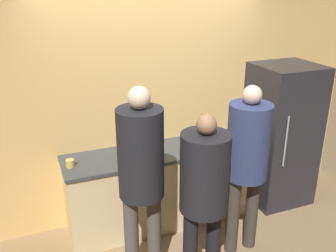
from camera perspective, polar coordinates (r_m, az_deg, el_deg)
name	(u,v)px	position (r m, az deg, el deg)	size (l,w,h in m)	color
ground_plane	(173,236)	(4.25, 0.72, -16.47)	(14.00, 14.00, 0.00)	#8C704C
wall_back	(151,106)	(4.16, -2.57, 3.06)	(5.20, 0.06, 2.60)	#E0B266
counter	(161,186)	(4.26, -1.04, -9.05)	(2.12, 0.62, 0.89)	beige
refrigerator	(281,135)	(4.73, 16.78, -1.27)	(0.71, 0.71, 1.71)	#232328
person_left	(141,169)	(3.16, -4.12, -6.56)	(0.39, 0.39, 1.85)	#4C4742
person_center	(204,186)	(3.16, 5.53, -9.05)	(0.41, 0.41, 1.64)	black
person_right	(247,154)	(3.61, 11.99, -4.25)	(0.40, 0.40, 1.74)	#38332D
fruit_bowl	(135,152)	(3.89, -5.02, -4.03)	(0.35, 0.35, 0.14)	brown
utensil_crock	(202,131)	(4.38, 5.27, -0.75)	(0.11, 0.11, 0.29)	#3D424C
bottle_dark	(190,138)	(4.12, 3.38, -1.88)	(0.05, 0.05, 0.23)	#333338
bottle_red	(212,131)	(4.34, 6.71, -0.74)	(0.07, 0.07, 0.23)	red
bottle_green	(202,135)	(4.21, 5.16, -1.30)	(0.05, 0.05, 0.25)	#236033
cup_yellow	(70,163)	(3.80, -14.68, -5.53)	(0.08, 0.08, 0.08)	gold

